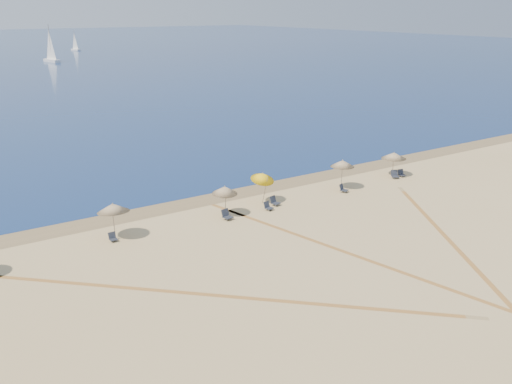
# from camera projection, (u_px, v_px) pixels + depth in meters

# --- Properties ---
(ground) EXTENTS (160.00, 160.00, 0.00)m
(ground) POSITION_uv_depth(u_px,v_px,m) (482.00, 325.00, 27.17)
(ground) COLOR tan
(ground) RESTS_ON ground
(wet_sand) EXTENTS (500.00, 500.00, 0.00)m
(wet_sand) POSITION_uv_depth(u_px,v_px,m) (229.00, 194.00, 46.19)
(wet_sand) COLOR olive
(wet_sand) RESTS_ON ground
(umbrella_1) EXTENTS (2.15, 2.19, 2.52)m
(umbrella_1) POSITION_uv_depth(u_px,v_px,m) (113.00, 208.00, 36.79)
(umbrella_1) COLOR gray
(umbrella_1) RESTS_ON ground
(umbrella_2) EXTENTS (1.86, 1.90, 2.34)m
(umbrella_2) POSITION_uv_depth(u_px,v_px,m) (225.00, 190.00, 40.82)
(umbrella_2) COLOR gray
(umbrella_2) RESTS_ON ground
(umbrella_3) EXTENTS (1.86, 1.94, 2.72)m
(umbrella_3) POSITION_uv_depth(u_px,v_px,m) (263.00, 177.00, 43.43)
(umbrella_3) COLOR gray
(umbrella_3) RESTS_ON ground
(umbrella_4) EXTENTS (2.02, 2.02, 2.56)m
(umbrella_4) POSITION_uv_depth(u_px,v_px,m) (342.00, 163.00, 46.96)
(umbrella_4) COLOR gray
(umbrella_4) RESTS_ON ground
(umbrella_5) EXTENTS (2.25, 2.25, 2.24)m
(umbrella_5) POSITION_uv_depth(u_px,v_px,m) (394.00, 156.00, 50.72)
(umbrella_5) COLOR gray
(umbrella_5) RESTS_ON ground
(chair_2) EXTENTS (0.50, 0.58, 0.59)m
(chair_2) POSITION_uv_depth(u_px,v_px,m) (113.00, 237.00, 36.85)
(chair_2) COLOR #1E222E
(chair_2) RESTS_ON ground
(chair_3) EXTENTS (0.73, 0.82, 0.75)m
(chair_3) POSITION_uv_depth(u_px,v_px,m) (227.00, 215.00, 40.63)
(chair_3) COLOR #1E222E
(chair_3) RESTS_ON ground
(chair_4) EXTENTS (0.66, 0.73, 0.65)m
(chair_4) POSITION_uv_depth(u_px,v_px,m) (268.00, 206.00, 42.53)
(chair_4) COLOR #1E222E
(chair_4) RESTS_ON ground
(chair_5) EXTENTS (0.76, 0.83, 0.72)m
(chair_5) POSITION_uv_depth(u_px,v_px,m) (274.00, 201.00, 43.54)
(chair_5) COLOR #1E222E
(chair_5) RESTS_ON ground
(chair_6) EXTENTS (0.79, 0.84, 0.68)m
(chair_6) POSITION_uv_depth(u_px,v_px,m) (343.00, 189.00, 46.64)
(chair_6) COLOR #1E222E
(chair_6) RESTS_ON ground
(chair_7) EXTENTS (0.84, 0.89, 0.72)m
(chair_7) POSITION_uv_depth(u_px,v_px,m) (395.00, 175.00, 50.47)
(chair_7) COLOR #1E222E
(chair_7) RESTS_ON ground
(chair_8) EXTENTS (0.67, 0.75, 0.66)m
(chair_8) POSITION_uv_depth(u_px,v_px,m) (401.00, 173.00, 50.95)
(chair_8) COLOR #1E222E
(chair_8) RESTS_ON ground
(sailboat_0) EXTENTS (2.18, 4.95, 7.16)m
(sailboat_0) POSITION_uv_depth(u_px,v_px,m) (75.00, 44.00, 200.14)
(sailboat_0) COLOR white
(sailboat_0) RESTS_ON ocean
(sailboat_1) EXTENTS (3.25, 7.14, 10.32)m
(sailboat_1) POSITION_uv_depth(u_px,v_px,m) (51.00, 51.00, 157.42)
(sailboat_1) COLOR white
(sailboat_1) RESTS_ON ocean
(tire_tracks) EXTENTS (55.19, 44.88, 0.00)m
(tire_tracks) POSITION_uv_depth(u_px,v_px,m) (348.00, 269.00, 33.01)
(tire_tracks) COLOR tan
(tire_tracks) RESTS_ON ground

